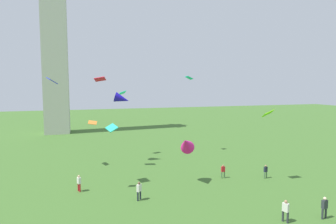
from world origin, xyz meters
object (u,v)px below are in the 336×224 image
(kite_flying_2, at_px, (93,123))
(kite_flying_5, at_px, (112,128))
(monument_obelisk, at_px, (53,1))
(person_0, at_px, (324,206))
(kite_flying_1, at_px, (186,144))
(kite_flying_0, at_px, (122,99))
(person_4, at_px, (286,210))
(kite_flying_7, at_px, (268,113))
(kite_flying_3, at_px, (100,79))
(kite_flying_4, at_px, (122,93))
(kite_flying_8, at_px, (189,78))
(person_3, at_px, (139,190))
(kite_flying_6, at_px, (52,81))
(person_1, at_px, (223,170))
(person_2, at_px, (266,171))
(person_5, at_px, (79,182))

(kite_flying_2, xyz_separation_m, kite_flying_5, (1.98, 1.47, -0.81))
(monument_obelisk, xyz_separation_m, person_0, (23.35, -50.14, -27.63))
(kite_flying_1, bearing_deg, kite_flying_0, 146.09)
(person_4, relative_size, kite_flying_0, 0.71)
(kite_flying_7, bearing_deg, kite_flying_0, 138.13)
(person_4, distance_m, kite_flying_3, 24.38)
(person_4, height_order, kite_flying_4, kite_flying_4)
(kite_flying_8, bearing_deg, person_4, 75.33)
(person_3, bearing_deg, monument_obelisk, 61.49)
(kite_flying_5, bearing_deg, person_3, -177.84)
(kite_flying_0, relative_size, kite_flying_7, 1.86)
(kite_flying_6, bearing_deg, person_1, 40.47)
(person_2, height_order, person_4, person_4)
(kite_flying_0, height_order, kite_flying_4, kite_flying_4)
(person_2, bearing_deg, kite_flying_8, -88.95)
(kite_flying_1, bearing_deg, kite_flying_5, -168.03)
(kite_flying_3, distance_m, kite_flying_7, 19.94)
(person_2, bearing_deg, kite_flying_5, -24.70)
(kite_flying_6, height_order, kite_flying_7, kite_flying_6)
(person_3, xyz_separation_m, kite_flying_4, (0.97, 16.77, 8.51))
(person_4, bearing_deg, kite_flying_5, 21.83)
(monument_obelisk, bearing_deg, kite_flying_5, -77.67)
(kite_flying_0, bearing_deg, kite_flying_5, 178.80)
(person_1, distance_m, person_3, 10.92)
(person_2, bearing_deg, kite_flying_0, -51.97)
(kite_flying_5, bearing_deg, kite_flying_6, 20.66)
(person_0, distance_m, person_2, 9.87)
(person_4, relative_size, kite_flying_8, 1.44)
(monument_obelisk, relative_size, kite_flying_6, 30.88)
(person_2, xyz_separation_m, kite_flying_6, (-23.26, 10.86, 10.30))
(person_1, height_order, kite_flying_1, kite_flying_1)
(kite_flying_1, bearing_deg, person_0, -23.32)
(person_3, relative_size, person_4, 0.98)
(person_5, bearing_deg, monument_obelisk, -16.32)
(kite_flying_0, height_order, kite_flying_5, kite_flying_0)
(person_5, xyz_separation_m, kite_flying_2, (1.44, -0.44, 6.00))
(person_3, xyz_separation_m, person_4, (9.98, -7.50, 0.02))
(kite_flying_0, distance_m, kite_flying_8, 11.53)
(person_0, distance_m, kite_flying_3, 26.57)
(person_2, distance_m, person_5, 20.43)
(person_1, xyz_separation_m, kite_flying_2, (-14.28, 0.17, 6.07))
(monument_obelisk, relative_size, person_0, 32.18)
(kite_flying_3, bearing_deg, person_0, -33.36)
(person_0, xyz_separation_m, kite_flying_8, (-2.15, 23.87, 10.76))
(person_0, bearing_deg, person_3, -39.08)
(kite_flying_0, relative_size, kite_flying_1, 0.83)
(person_2, height_order, kite_flying_3, kite_flying_3)
(person_4, relative_size, kite_flying_1, 0.59)
(person_4, bearing_deg, kite_flying_3, 12.85)
(person_3, height_order, person_5, person_3)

